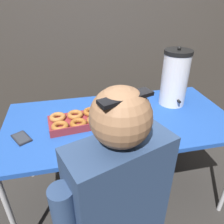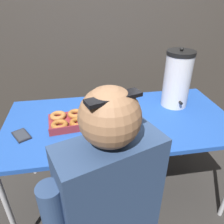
% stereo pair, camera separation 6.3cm
% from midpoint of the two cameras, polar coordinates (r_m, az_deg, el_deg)
% --- Properties ---
extents(ground_plane, '(12.00, 12.00, 0.00)m').
position_cam_midpoint_polar(ground_plane, '(1.99, 0.67, -19.91)').
color(ground_plane, '#2D2B28').
extents(back_wall, '(6.00, 0.11, 2.51)m').
position_cam_midpoint_polar(back_wall, '(2.29, -5.30, 23.29)').
color(back_wall, '#38332D').
rests_on(back_wall, ground).
extents(folding_table, '(1.55, 0.78, 0.73)m').
position_cam_midpoint_polar(folding_table, '(1.53, 0.83, -3.12)').
color(folding_table, '#1E479E').
rests_on(folding_table, ground).
extents(donut_box, '(0.61, 0.31, 0.05)m').
position_cam_midpoint_polar(donut_box, '(1.48, -6.68, -1.57)').
color(donut_box, maroon).
rests_on(donut_box, folding_table).
extents(coffee_urn, '(0.20, 0.22, 0.44)m').
position_cam_midpoint_polar(coffee_urn, '(1.68, 15.04, 8.57)').
color(coffee_urn, silver).
rests_on(coffee_urn, folding_table).
extents(cell_phone, '(0.13, 0.15, 0.01)m').
position_cam_midpoint_polar(cell_phone, '(1.44, -23.76, -6.26)').
color(cell_phone, black).
rests_on(cell_phone, folding_table).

